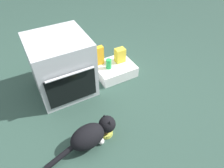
# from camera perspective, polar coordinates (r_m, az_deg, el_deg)

# --- Properties ---
(ground) EXTENTS (8.00, 8.00, 0.00)m
(ground) POSITION_cam_1_polar(r_m,az_deg,el_deg) (2.20, -8.45, -6.06)
(ground) COLOR #284238
(oven) EXTENTS (0.60, 0.64, 0.65)m
(oven) POSITION_cam_1_polar(r_m,az_deg,el_deg) (2.22, -14.19, 5.07)
(oven) COLOR #B7BABF
(oven) RESTS_ON ground
(pantry_cabinet) EXTENTS (0.46, 0.38, 0.13)m
(pantry_cabinet) POSITION_cam_1_polar(r_m,az_deg,el_deg) (2.52, 0.77, 4.19)
(pantry_cabinet) COLOR white
(pantry_cabinet) RESTS_ON ground
(food_bowl) EXTENTS (0.13, 0.13, 0.08)m
(food_bowl) POSITION_cam_1_polar(r_m,az_deg,el_deg) (1.94, -1.77, -13.44)
(food_bowl) COLOR #D1D14C
(food_bowl) RESTS_ON ground
(cat) EXTENTS (0.69, 0.25, 0.23)m
(cat) POSITION_cam_1_polar(r_m,az_deg,el_deg) (1.82, -5.83, -14.05)
(cat) COLOR black
(cat) RESTS_ON ground
(soda_can) EXTENTS (0.07, 0.07, 0.12)m
(soda_can) POSITION_cam_1_polar(r_m,az_deg,el_deg) (2.40, -0.93, 5.74)
(soda_can) COLOR green
(soda_can) RESTS_ON pantry_cabinet
(snack_bag) EXTENTS (0.12, 0.09, 0.18)m
(snack_bag) POSITION_cam_1_polar(r_m,az_deg,el_deg) (2.49, 2.29, 8.17)
(snack_bag) COLOR yellow
(snack_bag) RESTS_ON pantry_cabinet
(juice_carton) EXTENTS (0.09, 0.06, 0.24)m
(juice_carton) POSITION_cam_1_polar(r_m,az_deg,el_deg) (2.44, -3.53, 8.11)
(juice_carton) COLOR orange
(juice_carton) RESTS_ON pantry_cabinet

